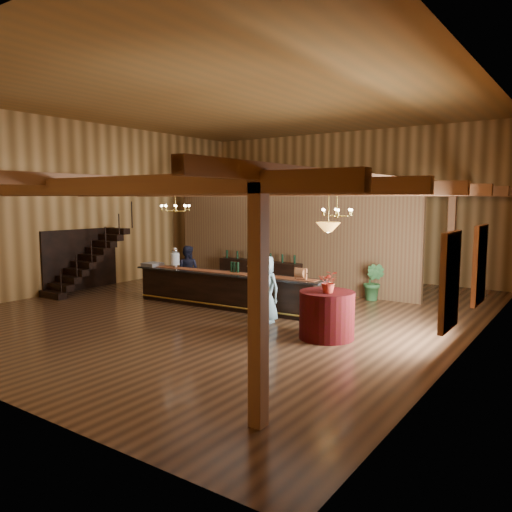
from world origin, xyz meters
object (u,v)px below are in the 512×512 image
Objects in this scene: pendant_lamp at (328,227)px; floor_plant at (374,282)px; bartender at (254,275)px; backbar_shelf at (259,274)px; tasting_bar at (225,290)px; chandelier_right at (337,212)px; staff_second at (187,271)px; beverage_dispenser at (175,258)px; chandelier_left at (175,208)px; raffle_drum at (301,273)px; guest at (265,289)px; round_table at (327,315)px.

pendant_lamp is 0.80× the size of floor_plant.
backbar_shelf is at bearing -43.19° from bartender.
tasting_bar reaches higher than backbar_shelf.
bartender is at bearing -137.96° from floor_plant.
staff_second is (-5.02, 0.04, -1.89)m from chandelier_right.
chandelier_right is (4.86, 0.64, 1.40)m from beverage_dispenser.
chandelier_right reaches higher than backbar_shelf.
pendant_lamp is 4.80m from floor_plant.
staff_second is at bearing 103.05° from beverage_dispenser.
chandelier_left reaches higher than staff_second.
chandelier_left is at bearing -141.89° from floor_plant.
tasting_bar is at bearing -169.19° from chandelier_right.
beverage_dispenser reaches higher than raffle_drum.
beverage_dispenser reaches higher than staff_second.
staff_second is 0.95× the size of guest.
staff_second is (-2.35, -0.22, -0.05)m from bartender.
tasting_bar is at bearing 162.60° from pendant_lamp.
floor_plant is at bearing 38.11° from chandelier_left.
backbar_shelf is 2.85m from bartender.
bartender is at bearing 162.85° from staff_second.
pendant_lamp is (-0.00, 0.00, 1.89)m from round_table.
chandelier_right is 3.39m from floor_plant.
round_table is at bearing 0.00° from pendant_lamp.
raffle_drum is 0.43× the size of chandelier_left.
chandelier_left is 2.22m from staff_second.
staff_second is (-0.88, -2.64, 0.34)m from backbar_shelf.
chandelier_left is 6.15m from floor_plant.
bartender is 1.48× the size of floor_plant.
chandelier_right is at bearing 110.00° from round_table.
backbar_shelf is 3.53× the size of pendant_lamp.
beverage_dispenser is 1.53m from chandelier_left.
guest reaches higher than raffle_drum.
tasting_bar is 1.86× the size of backbar_shelf.
tasting_bar is at bearing 162.60° from round_table.
backbar_shelf is at bearing 137.22° from pendant_lamp.
chandelier_right reaches higher than guest.
bartender reaches higher than round_table.
beverage_dispenser is at bearing 178.49° from tasting_bar.
pendant_lamp reaches higher than staff_second.
bartender is (0.37, 0.85, 0.33)m from tasting_bar.
chandelier_left reaches higher than tasting_bar.
chandelier_left is 0.72× the size of floor_plant.
raffle_drum is 4.71m from backbar_shelf.
tasting_bar is at bearing 81.97° from bartender.
chandelier_right reaches higher than bartender.
staff_second is at bearing 20.99° from bartender.
chandelier_right is 0.89× the size of pendant_lamp.
chandelier_left reaches higher than guest.
pendant_lamp is at bearing -81.36° from floor_plant.
round_table is at bearing 164.42° from bartender.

